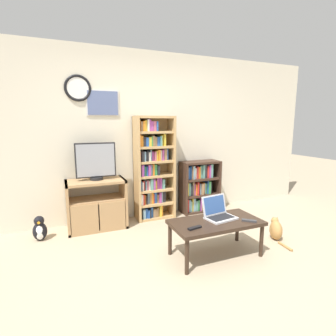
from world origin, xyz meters
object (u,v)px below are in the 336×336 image
bookshelf_short (198,186)px  coffee_table (216,225)px  remote_near_laptop (249,221)px  bookshelf_tall (152,169)px  penguin_figurine (40,229)px  laptop (218,212)px  remote_far_from_laptop (195,228)px  television (96,162)px  tv_stand (97,204)px  cat (276,229)px

bookshelf_short → coffee_table: (-0.56, -1.44, -0.07)m
remote_near_laptop → bookshelf_tall: bearing=-118.4°
coffee_table → penguin_figurine: 2.26m
remote_near_laptop → penguin_figurine: remote_near_laptop is taller
remote_near_laptop → laptop: bearing=-91.7°
bookshelf_short → remote_far_from_laptop: (-0.88, -1.55, -0.01)m
remote_near_laptop → remote_far_from_laptop: same height
television → coffee_table: 1.87m
tv_stand → remote_far_from_laptop: bearing=-60.3°
bookshelf_tall → coffee_table: bookshelf_tall is taller
bookshelf_short → penguin_figurine: bookshelf_short is taller
laptop → remote_near_laptop: (0.26, -0.24, -0.05)m
laptop → remote_near_laptop: laptop is taller
bookshelf_tall → television: bearing=-175.4°
laptop → cat: laptop is taller
cat → bookshelf_short: bearing=133.7°
tv_stand → cat: bearing=-30.9°
bookshelf_tall → coffee_table: size_ratio=1.56×
remote_near_laptop → remote_far_from_laptop: 0.67m
tv_stand → remote_near_laptop: 2.10m
coffee_table → cat: 1.01m
coffee_table → bookshelf_short: bearing=68.9°
television → laptop: size_ratio=1.47×
coffee_table → penguin_figurine: size_ratio=3.15×
tv_stand → remote_near_laptop: (1.48, -1.49, 0.07)m
television → bookshelf_tall: bearing=4.6°
tv_stand → bookshelf_short: (1.70, 0.11, 0.08)m
coffee_table → cat: size_ratio=2.14×
coffee_table → remote_far_from_laptop: bearing=-162.5°
bookshelf_short → tv_stand: bearing=-176.3°
tv_stand → coffee_table: bearing=-49.3°
bookshelf_short → remote_near_laptop: bookshelf_short is taller
bookshelf_tall → laptop: bearing=-75.9°
remote_near_laptop → remote_far_from_laptop: bearing=-53.6°
television → coffee_table: bearing=-50.6°
laptop → penguin_figurine: (-1.97, 1.13, -0.33)m
television → remote_far_from_laptop: 1.76m
television → remote_near_laptop: bearing=-46.2°
remote_near_laptop → bookshelf_short: bearing=-146.8°
bookshelf_short → penguin_figurine: bearing=-174.5°
tv_stand → remote_near_laptop: bearing=-45.2°
remote_near_laptop → cat: (0.64, 0.22, -0.30)m
coffee_table → penguin_figurine: (-1.90, 1.21, -0.22)m
laptop → penguin_figurine: laptop is taller
bookshelf_tall → bookshelf_short: bearing=0.1°
television → remote_near_laptop: (1.46, -1.53, -0.55)m
bookshelf_tall → penguin_figurine: size_ratio=4.93×
tv_stand → television: 0.62m
coffee_table → laptop: size_ratio=2.74×
penguin_figurine → bookshelf_tall: bearing=8.2°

